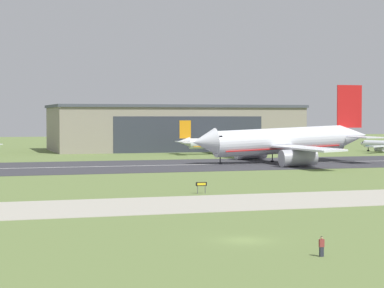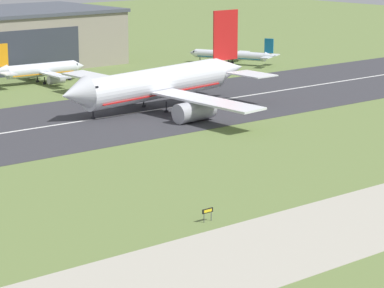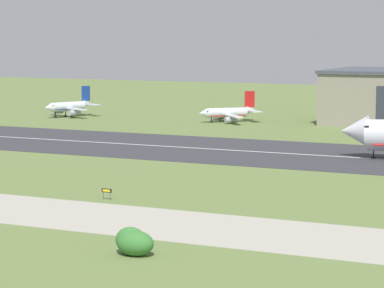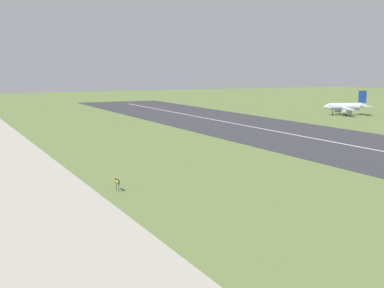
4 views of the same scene
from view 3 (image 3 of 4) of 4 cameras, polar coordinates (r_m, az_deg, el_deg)
The scene contains 8 objects.
ground_plane at distance 149.51m, azimuth -6.23°, elevation -2.57°, with size 606.08×606.08×0.00m, color olive.
runway_strip at distance 194.02m, azimuth 1.64°, elevation -0.35°, with size 366.08×41.74×0.06m, color #333338.
runway_centreline at distance 194.02m, azimuth 1.64°, elevation -0.34°, with size 329.47×0.70×0.01m, color silver.
taxiway_road at distance 131.24m, azimuth -11.38°, elevation -3.97°, with size 274.56×17.80×0.05m, color #A8A393.
airplane_parked_centre at distance 272.97m, azimuth -7.75°, elevation 2.33°, with size 17.58×17.51×9.06m.
airplane_parked_east at distance 255.10m, azimuth 2.26°, elevation 1.96°, with size 18.36×18.65×8.61m.
shrub_clump at distance 102.08m, azimuth -3.72°, elevation -6.14°, with size 4.91×3.53×3.06m.
runway_sign at distance 135.78m, azimuth -5.38°, elevation -2.98°, with size 1.67×0.13×1.67m.
Camera 3 is at (77.54, -74.78, 24.43)m, focal length 85.00 mm.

